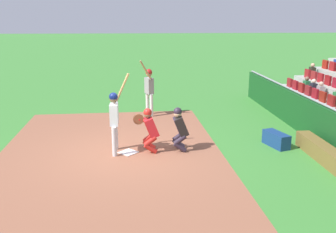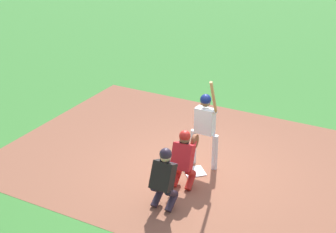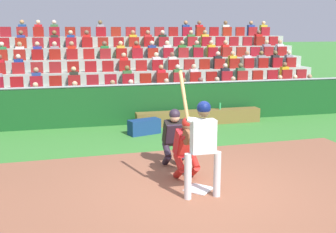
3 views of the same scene
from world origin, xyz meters
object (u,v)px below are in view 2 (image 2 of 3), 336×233
(home_plate_marker, at_px, (194,172))
(home_plate_umpire, at_px, (164,176))
(catcher_crouching, at_px, (184,156))
(batter_at_plate, at_px, (205,123))

(home_plate_marker, distance_m, home_plate_umpire, 1.63)
(home_plate_marker, bearing_deg, home_plate_umpire, -86.51)
(catcher_crouching, xyz_separation_m, home_plate_umpire, (0.03, -0.87, -0.02))
(batter_at_plate, relative_size, home_plate_umpire, 1.72)
(home_plate_marker, relative_size, catcher_crouching, 0.34)
(home_plate_umpire, bearing_deg, home_plate_marker, 93.49)
(home_plate_marker, distance_m, batter_at_plate, 1.13)
(home_plate_marker, height_order, catcher_crouching, catcher_crouching)
(batter_at_plate, relative_size, catcher_crouching, 1.72)
(catcher_crouching, height_order, home_plate_umpire, catcher_crouching)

